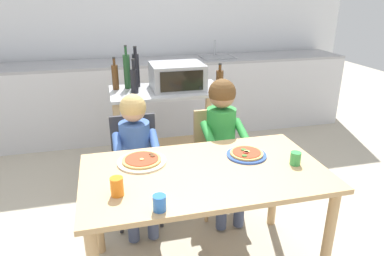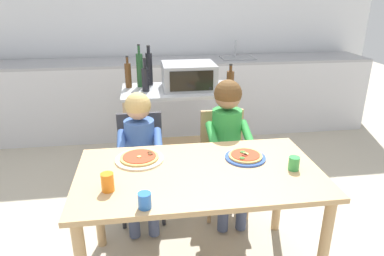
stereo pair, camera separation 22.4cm
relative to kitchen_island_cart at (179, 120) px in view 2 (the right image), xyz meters
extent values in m
plane|color=#B7AD99|center=(-0.01, -0.11, -0.58)|extent=(11.22, 11.22, 0.00)
cube|color=silver|center=(-0.01, 1.63, 0.77)|extent=(5.55, 0.12, 2.70)
cube|color=silver|center=(-0.01, 1.22, -0.14)|extent=(4.99, 0.60, 0.89)
cube|color=#9E9EA3|center=(-0.01, 1.22, 0.32)|extent=(4.99, 0.60, 0.03)
cube|color=gray|center=(0.87, 1.22, 0.33)|extent=(0.40, 0.33, 0.02)
cylinder|color=#B7BABF|center=(0.87, 1.34, 0.43)|extent=(0.02, 0.02, 0.20)
cube|color=#B7BABF|center=(0.00, 0.00, 0.29)|extent=(0.99, 0.54, 0.02)
cube|color=tan|center=(0.00, 0.00, -0.28)|extent=(0.91, 0.50, 0.02)
cube|color=tan|center=(-0.45, -0.23, -0.16)|extent=(0.05, 0.05, 0.86)
cube|color=tan|center=(0.45, -0.23, -0.16)|extent=(0.05, 0.05, 0.86)
cube|color=tan|center=(-0.45, 0.23, -0.16)|extent=(0.05, 0.05, 0.86)
cube|color=tan|center=(0.45, 0.23, -0.16)|extent=(0.05, 0.05, 0.86)
cube|color=#999BA0|center=(0.10, 0.01, 0.41)|extent=(0.46, 0.38, 0.22)
cube|color=black|center=(0.10, -0.18, 0.41)|extent=(0.36, 0.01, 0.17)
cylinder|color=black|center=(0.25, -0.18, 0.34)|extent=(0.02, 0.01, 0.02)
cylinder|color=#1E4723|center=(-0.33, 0.13, 0.45)|extent=(0.06, 0.06, 0.29)
cylinder|color=#1E4723|center=(-0.33, 0.13, 0.63)|extent=(0.02, 0.02, 0.07)
cylinder|color=black|center=(-0.33, 0.13, 0.67)|extent=(0.02, 0.02, 0.01)
cylinder|color=#4C2D14|center=(0.42, -0.19, 0.39)|extent=(0.06, 0.06, 0.18)
cylinder|color=#4C2D14|center=(0.42, -0.19, 0.51)|extent=(0.03, 0.03, 0.05)
cylinder|color=black|center=(0.42, -0.19, 0.54)|extent=(0.03, 0.03, 0.01)
cylinder|color=black|center=(-0.28, -0.04, 0.40)|extent=(0.06, 0.06, 0.20)
cylinder|color=black|center=(-0.28, -0.04, 0.54)|extent=(0.03, 0.03, 0.08)
cylinder|color=black|center=(-0.28, -0.04, 0.58)|extent=(0.03, 0.03, 0.01)
cylinder|color=black|center=(-0.24, 0.18, 0.44)|extent=(0.06, 0.06, 0.29)
cylinder|color=black|center=(-0.24, 0.18, 0.62)|extent=(0.03, 0.03, 0.06)
cylinder|color=black|center=(-0.24, 0.18, 0.65)|extent=(0.03, 0.03, 0.01)
cylinder|color=#4C2D14|center=(-0.43, 0.11, 0.41)|extent=(0.06, 0.06, 0.21)
cylinder|color=#4C2D14|center=(-0.43, 0.11, 0.54)|extent=(0.02, 0.02, 0.06)
cylinder|color=black|center=(-0.43, 0.11, 0.58)|extent=(0.02, 0.02, 0.01)
cube|color=tan|center=(-0.01, -1.23, 0.12)|extent=(1.41, 0.79, 0.03)
cylinder|color=tan|center=(0.64, -1.57, -0.24)|extent=(0.06, 0.06, 0.69)
cylinder|color=tan|center=(-0.65, -0.90, -0.24)|extent=(0.06, 0.06, 0.69)
cylinder|color=tan|center=(0.64, -0.90, -0.24)|extent=(0.06, 0.06, 0.69)
cube|color=#333338|center=(-0.35, -0.59, -0.14)|extent=(0.36, 0.36, 0.04)
cube|color=#333338|center=(-0.35, -0.43, 0.05)|extent=(0.34, 0.03, 0.38)
cylinder|color=#333338|center=(-0.20, -0.74, -0.36)|extent=(0.03, 0.03, 0.42)
cylinder|color=#333338|center=(-0.50, -0.74, -0.36)|extent=(0.03, 0.03, 0.42)
cylinder|color=#333338|center=(-0.20, -0.44, -0.36)|extent=(0.03, 0.03, 0.42)
cylinder|color=#333338|center=(-0.50, -0.44, -0.36)|extent=(0.03, 0.03, 0.42)
cube|color=tan|center=(0.30, -0.61, -0.14)|extent=(0.36, 0.36, 0.04)
cube|color=tan|center=(0.30, -0.45, 0.05)|extent=(0.34, 0.03, 0.38)
cylinder|color=tan|center=(0.45, -0.76, -0.36)|extent=(0.03, 0.03, 0.42)
cylinder|color=tan|center=(0.15, -0.76, -0.36)|extent=(0.03, 0.03, 0.42)
cylinder|color=tan|center=(0.45, -0.46, -0.36)|extent=(0.03, 0.03, 0.42)
cylinder|color=tan|center=(0.15, -0.46, -0.36)|extent=(0.03, 0.03, 0.42)
cube|color=#424C6B|center=(-0.28, -0.73, -0.10)|extent=(0.10, 0.30, 0.10)
cylinder|color=#424C6B|center=(-0.28, -0.86, -0.34)|extent=(0.08, 0.08, 0.44)
cube|color=#424C6B|center=(-0.42, -0.73, -0.10)|extent=(0.10, 0.30, 0.10)
cylinder|color=#424C6B|center=(-0.42, -0.86, -0.34)|extent=(0.08, 0.08, 0.44)
cylinder|color=#3D60A8|center=(-0.22, -0.69, 0.10)|extent=(0.06, 0.26, 0.15)
cylinder|color=#3D60A8|center=(-0.48, -0.69, 0.10)|extent=(0.06, 0.26, 0.15)
cylinder|color=#3D60A8|center=(-0.35, -0.59, 0.06)|extent=(0.22, 0.22, 0.34)
sphere|color=tan|center=(-0.35, -0.59, 0.33)|extent=(0.18, 0.18, 0.18)
sphere|color=tan|center=(-0.35, -0.59, 0.35)|extent=(0.19, 0.19, 0.19)
cube|color=#424C6B|center=(0.37, -0.75, -0.10)|extent=(0.10, 0.30, 0.10)
cylinder|color=#424C6B|center=(0.37, -0.88, -0.34)|extent=(0.08, 0.08, 0.44)
cube|color=#424C6B|center=(0.23, -0.75, -0.10)|extent=(0.10, 0.30, 0.10)
cylinder|color=#424C6B|center=(0.23, -0.88, -0.34)|extent=(0.08, 0.08, 0.44)
cylinder|color=green|center=(0.43, -0.71, 0.13)|extent=(0.06, 0.26, 0.15)
cylinder|color=green|center=(0.17, -0.71, 0.13)|extent=(0.06, 0.26, 0.15)
cylinder|color=green|center=(0.30, -0.61, 0.09)|extent=(0.22, 0.22, 0.39)
sphere|color=#A37556|center=(0.30, -0.61, 0.40)|extent=(0.19, 0.19, 0.19)
sphere|color=brown|center=(0.30, -0.61, 0.41)|extent=(0.20, 0.20, 0.20)
cylinder|color=beige|center=(-0.35, -1.04, 0.14)|extent=(0.30, 0.30, 0.01)
cylinder|color=tan|center=(-0.35, -1.04, 0.16)|extent=(0.24, 0.24, 0.01)
cylinder|color=#B23D23|center=(-0.35, -1.04, 0.16)|extent=(0.20, 0.20, 0.00)
cylinder|color=#563319|center=(-0.28, -1.03, 0.17)|extent=(0.03, 0.03, 0.01)
cylinder|color=#563319|center=(-0.29, -1.00, 0.17)|extent=(0.03, 0.03, 0.01)
cylinder|color=#DBC666|center=(-0.35, -1.06, 0.17)|extent=(0.02, 0.02, 0.01)
cylinder|color=#3356B7|center=(0.30, -1.11, 0.14)|extent=(0.25, 0.25, 0.01)
cylinder|color=tan|center=(0.30, -1.11, 0.16)|extent=(0.21, 0.21, 0.01)
cylinder|color=#B23D23|center=(0.30, -1.11, 0.16)|extent=(0.18, 0.18, 0.00)
cylinder|color=#386628|center=(0.29, -1.08, 0.17)|extent=(0.03, 0.03, 0.01)
cylinder|color=#DBC666|center=(0.30, -1.11, 0.17)|extent=(0.04, 0.04, 0.01)
cylinder|color=#386628|center=(0.26, -1.16, 0.17)|extent=(0.03, 0.03, 0.01)
cylinder|color=maroon|center=(0.29, -1.12, 0.17)|extent=(0.03, 0.03, 0.01)
cylinder|color=green|center=(0.54, -1.29, 0.18)|extent=(0.06, 0.06, 0.08)
cylinder|color=blue|center=(-0.32, -1.56, 0.18)|extent=(0.07, 0.07, 0.08)
cylinder|color=orange|center=(-0.51, -1.38, 0.19)|extent=(0.07, 0.07, 0.10)
camera|label=1|loc=(-0.52, -2.95, 1.10)|focal=32.75mm
camera|label=2|loc=(-0.30, -3.00, 1.10)|focal=32.75mm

